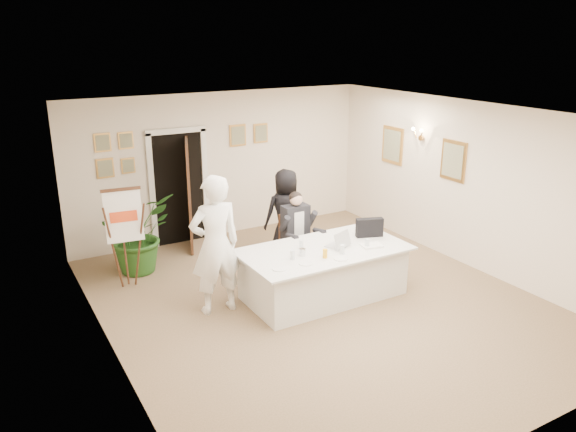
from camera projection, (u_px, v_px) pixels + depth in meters
The scene contains 28 objects.
floor at pixel (319, 301), 8.43m from camera, with size 7.00×7.00×0.00m, color brown.
ceiling at pixel (322, 114), 7.55m from camera, with size 6.00×7.00×0.02m, color white.
wall_back at pixel (222, 165), 10.87m from camera, with size 6.00×0.10×2.80m, color beige.
wall_front at pixel (531, 315), 5.11m from camera, with size 6.00×0.10×2.80m, color beige.
wall_left at pixel (106, 252), 6.56m from camera, with size 0.10×7.00×2.80m, color beige.
wall_right at pixel (470, 185), 9.42m from camera, with size 0.10×7.00×2.80m, color beige.
doorway at pixel (182, 191), 10.41m from camera, with size 1.14×0.86×2.20m.
pictures_back_wall at pixel (181, 146), 10.32m from camera, with size 3.40×0.06×0.80m, color gold, non-canonical shape.
pictures_right_wall at pixel (421, 153), 10.28m from camera, with size 0.06×2.20×0.80m, color gold, non-canonical shape.
wall_sconce at pixel (419, 134), 10.14m from camera, with size 0.20×0.30×0.24m, color #B47F39, non-canonical shape.
conference_table at pixel (323, 272), 8.49m from camera, with size 2.51×1.34×0.78m.
seated_man at pixel (297, 232), 9.27m from camera, with size 0.60×0.64×1.40m, color black, non-canonical shape.
flip_chart at pixel (126, 243), 8.68m from camera, with size 0.57×0.38×1.60m.
standing_man at pixel (215, 245), 7.85m from camera, with size 0.74×0.49×2.03m, color white.
standing_woman at pixel (286, 213), 9.94m from camera, with size 0.78×0.51×1.59m, color black.
potted_palm at pixel (137, 234), 9.33m from camera, with size 1.17×1.02×1.30m, color #23501A.
laptop at pixel (338, 237), 8.44m from camera, with size 0.35×0.37×0.28m, color #B7BABC, non-canonical shape.
laptop_bag at pixel (369, 228), 8.82m from camera, with size 0.43×0.12×0.30m, color black.
paper_stack at pixel (372, 246), 8.45m from camera, with size 0.30×0.21×0.03m, color white.
plate_left at pixel (279, 269), 7.64m from camera, with size 0.21×0.21×0.01m, color white.
plate_mid at pixel (306, 263), 7.82m from camera, with size 0.20×0.20×0.01m, color white.
plate_near at pixel (341, 258), 7.99m from camera, with size 0.21×0.21×0.01m, color white.
glass_a at pixel (293, 255), 7.95m from camera, with size 0.07×0.07×0.14m, color silver.
glass_b at pixel (342, 249), 8.15m from camera, with size 0.07×0.07×0.14m, color silver.
glass_c at pixel (367, 243), 8.38m from camera, with size 0.07×0.07×0.14m, color silver.
glass_d at pixel (301, 244), 8.35m from camera, with size 0.06×0.06×0.14m, color silver.
oj_glass at pixel (325, 254), 8.01m from camera, with size 0.07×0.07×0.13m, color #EAA413.
steel_jug at pixel (302, 252), 8.09m from camera, with size 0.09×0.09×0.11m, color silver.
Camera 1 is at (-4.20, -6.35, 3.85)m, focal length 35.00 mm.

